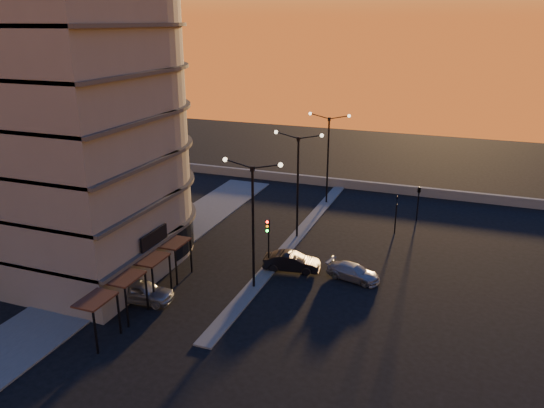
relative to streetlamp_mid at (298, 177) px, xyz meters
The scene contains 14 objects.
ground 11.46m from the streetlamp_mid, 90.00° to the right, with size 120.00×120.00×0.00m, color black.
sidewalk_west 13.30m from the streetlamp_mid, 150.26° to the right, with size 5.00×40.00×0.12m, color #535451.
median 5.53m from the streetlamp_mid, 90.00° to the left, with size 1.20×36.00×0.12m, color #535451.
parapet 16.91m from the streetlamp_mid, 82.87° to the left, with size 44.00×0.50×1.00m, color slate.
building 18.31m from the streetlamp_mid, 144.54° to the right, with size 14.35×17.08×25.00m.
streetlamp_near 10.00m from the streetlamp_mid, 90.00° to the right, with size 4.32×0.32×9.51m.
streetlamp_mid is the anchor object (origin of this frame).
streetlamp_far 10.00m from the streetlamp_mid, 90.00° to the left, with size 4.32×0.32×9.51m.
traffic_light_main 7.62m from the streetlamp_mid, 90.00° to the right, with size 0.28×0.44×4.25m.
signal_east_a 9.67m from the streetlamp_mid, 26.57° to the left, with size 0.13×0.16×3.60m.
signal_east_b 12.67m from the streetlamp_mid, 40.10° to the left, with size 0.42×1.99×3.60m.
car_hatchback 16.64m from the streetlamp_mid, 114.08° to the right, with size 1.82×4.53×1.54m, color gray.
car_sedan 8.20m from the streetlamp_mid, 75.41° to the right, with size 1.51×4.32×1.42m, color black.
car_wagon 10.23m from the streetlamp_mid, 43.92° to the right, with size 1.66×4.08×1.18m, color gray.
Camera 1 is at (13.30, -31.54, 18.30)m, focal length 35.00 mm.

